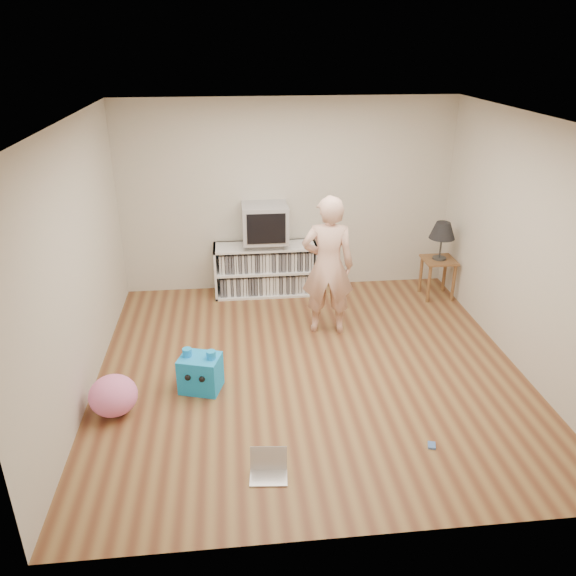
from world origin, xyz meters
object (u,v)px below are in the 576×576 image
(dvd_deck, at_px, (265,243))
(laptop, at_px, (269,468))
(crt_tv, at_px, (265,223))
(side_table, at_px, (438,268))
(person, at_px, (328,266))
(plush_blue, at_px, (200,373))
(media_unit, at_px, (266,269))
(plush_pink, at_px, (113,396))
(table_lamp, at_px, (442,231))

(dvd_deck, bearing_deg, laptop, -93.71)
(crt_tv, xyz_separation_m, side_table, (2.32, -0.37, -0.60))
(crt_tv, relative_size, person, 0.36)
(dvd_deck, bearing_deg, plush_blue, -109.79)
(person, bearing_deg, media_unit, -53.38)
(plush_pink, bearing_deg, media_unit, 58.09)
(laptop, bearing_deg, media_unit, 91.36)
(side_table, xyz_separation_m, person, (-1.66, -0.80, 0.43))
(media_unit, bearing_deg, laptop, -93.69)
(media_unit, bearing_deg, plush_pink, -121.91)
(crt_tv, distance_m, person, 1.35)
(laptop, xyz_separation_m, plush_blue, (-0.59, 1.28, 0.14))
(person, bearing_deg, laptop, 77.64)
(table_lamp, bearing_deg, person, -154.27)
(crt_tv, height_order, plush_pink, crt_tv)
(side_table, xyz_separation_m, table_lamp, (0.00, 0.00, 0.53))
(dvd_deck, relative_size, plush_blue, 0.96)
(laptop, bearing_deg, side_table, 56.51)
(media_unit, distance_m, person, 1.44)
(side_table, bearing_deg, plush_blue, -148.63)
(crt_tv, relative_size, table_lamp, 1.17)
(table_lamp, relative_size, person, 0.31)
(laptop, height_order, plush_blue, plush_blue)
(side_table, bearing_deg, dvd_deck, 170.92)
(media_unit, relative_size, table_lamp, 2.72)
(side_table, distance_m, laptop, 4.10)
(media_unit, xyz_separation_m, side_table, (2.32, -0.39, 0.07))
(side_table, height_order, plush_blue, side_table)
(dvd_deck, distance_m, plush_pink, 3.11)
(media_unit, distance_m, side_table, 2.35)
(crt_tv, relative_size, plush_blue, 1.28)
(media_unit, height_order, table_lamp, table_lamp)
(side_table, height_order, table_lamp, table_lamp)
(media_unit, relative_size, plush_blue, 2.99)
(media_unit, height_order, person, person)
(plush_pink, bearing_deg, table_lamp, 29.44)
(person, distance_m, plush_pink, 2.76)
(person, distance_m, plush_blue, 1.96)
(person, bearing_deg, plush_pink, 39.86)
(person, bearing_deg, dvd_deck, -53.06)
(dvd_deck, relative_size, plush_pink, 0.99)
(dvd_deck, height_order, plush_blue, dvd_deck)
(table_lamp, relative_size, plush_blue, 1.10)
(side_table, xyz_separation_m, plush_pink, (-3.94, -2.22, -0.22))
(media_unit, relative_size, side_table, 2.55)
(plush_blue, bearing_deg, plush_pink, -141.83)
(table_lamp, bearing_deg, media_unit, 170.54)
(person, xyz_separation_m, plush_pink, (-2.28, -1.42, -0.65))
(side_table, bearing_deg, plush_pink, -150.56)
(table_lamp, height_order, plush_blue, table_lamp)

